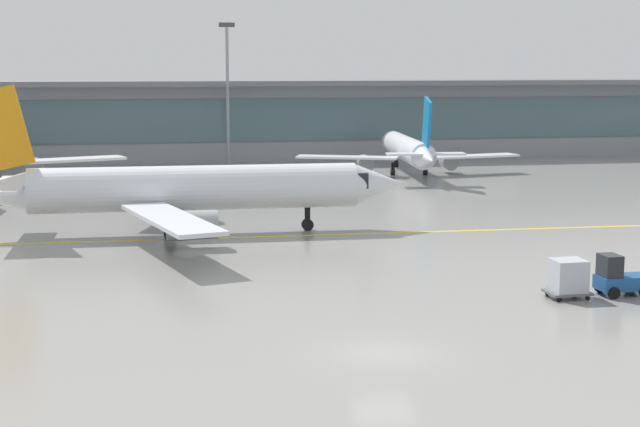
{
  "coord_description": "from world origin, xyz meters",
  "views": [
    {
      "loc": [
        -9.4,
        -36.47,
        11.54
      ],
      "look_at": [
        0.67,
        17.64,
        3.0
      ],
      "focal_mm": 54.16,
      "sensor_mm": 36.0,
      "label": 1
    }
  ],
  "objects_px": {
    "apron_light_mast_1": "(228,88)",
    "baggage_tug": "(619,278)",
    "gate_airplane_2": "(407,150)",
    "taxiing_regional_jet": "(189,189)",
    "cargo_dolly_lead": "(568,277)"
  },
  "relations": [
    {
      "from": "gate_airplane_2",
      "to": "baggage_tug",
      "type": "distance_m",
      "value": 54.73
    },
    {
      "from": "cargo_dolly_lead",
      "to": "baggage_tug",
      "type": "bearing_deg",
      "value": -0.0
    },
    {
      "from": "gate_airplane_2",
      "to": "taxiing_regional_jet",
      "type": "height_order",
      "value": "taxiing_regional_jet"
    },
    {
      "from": "taxiing_regional_jet",
      "to": "apron_light_mast_1",
      "type": "relative_size",
      "value": 1.9
    },
    {
      "from": "taxiing_regional_jet",
      "to": "apron_light_mast_1",
      "type": "height_order",
      "value": "apron_light_mast_1"
    },
    {
      "from": "baggage_tug",
      "to": "gate_airplane_2",
      "type": "bearing_deg",
      "value": 84.44
    },
    {
      "from": "taxiing_regional_jet",
      "to": "cargo_dolly_lead",
      "type": "distance_m",
      "value": 28.18
    },
    {
      "from": "gate_airplane_2",
      "to": "taxiing_regional_jet",
      "type": "bearing_deg",
      "value": 148.38
    },
    {
      "from": "gate_airplane_2",
      "to": "cargo_dolly_lead",
      "type": "distance_m",
      "value": 55.07
    },
    {
      "from": "apron_light_mast_1",
      "to": "cargo_dolly_lead",
      "type": "bearing_deg",
      "value": -80.92
    },
    {
      "from": "apron_light_mast_1",
      "to": "baggage_tug",
      "type": "bearing_deg",
      "value": -78.64
    },
    {
      "from": "gate_airplane_2",
      "to": "apron_light_mast_1",
      "type": "height_order",
      "value": "apron_light_mast_1"
    },
    {
      "from": "taxiing_regional_jet",
      "to": "baggage_tug",
      "type": "bearing_deg",
      "value": -46.08
    },
    {
      "from": "apron_light_mast_1",
      "to": "taxiing_regional_jet",
      "type": "bearing_deg",
      "value": -98.46
    },
    {
      "from": "gate_airplane_2",
      "to": "baggage_tug",
      "type": "relative_size",
      "value": 9.8
    }
  ]
}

